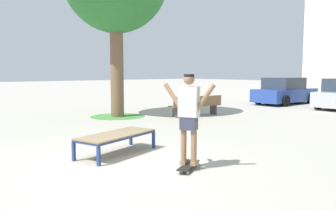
{
  "coord_description": "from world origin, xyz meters",
  "views": [
    {
      "loc": [
        5.54,
        -3.46,
        1.82
      ],
      "look_at": [
        -0.78,
        1.96,
        1.0
      ],
      "focal_mm": 36.02,
      "sensor_mm": 36.0,
      "label": 1
    }
  ],
  "objects_px": {
    "skateboard": "(189,165)",
    "car_blue": "(285,92)",
    "skate_box": "(117,136)",
    "skater": "(189,113)",
    "park_bench": "(196,105)"
  },
  "relations": [
    {
      "from": "skate_box",
      "to": "car_blue",
      "type": "xyz_separation_m",
      "value": [
        -3.86,
        13.55,
        0.28
      ]
    },
    {
      "from": "skateboard",
      "to": "car_blue",
      "type": "height_order",
      "value": "car_blue"
    },
    {
      "from": "skate_box",
      "to": "park_bench",
      "type": "bearing_deg",
      "value": 119.87
    },
    {
      "from": "skate_box",
      "to": "park_bench",
      "type": "xyz_separation_m",
      "value": [
        -3.43,
        5.97,
        0.03
      ]
    },
    {
      "from": "skateboard",
      "to": "park_bench",
      "type": "height_order",
      "value": "park_bench"
    },
    {
      "from": "car_blue",
      "to": "skater",
      "type": "bearing_deg",
      "value": -66.36
    },
    {
      "from": "skater",
      "to": "skate_box",
      "type": "bearing_deg",
      "value": -168.71
    },
    {
      "from": "skater",
      "to": "park_bench",
      "type": "relative_size",
      "value": 0.69
    },
    {
      "from": "park_bench",
      "to": "skate_box",
      "type": "bearing_deg",
      "value": -60.13
    },
    {
      "from": "skate_box",
      "to": "car_blue",
      "type": "relative_size",
      "value": 0.48
    },
    {
      "from": "skateboard",
      "to": "skate_box",
      "type": "bearing_deg",
      "value": -168.76
    },
    {
      "from": "skate_box",
      "to": "park_bench",
      "type": "height_order",
      "value": "park_bench"
    },
    {
      "from": "skate_box",
      "to": "skater",
      "type": "distance_m",
      "value": 2.05
    },
    {
      "from": "skateboard",
      "to": "car_blue",
      "type": "xyz_separation_m",
      "value": [
        -5.76,
        13.17,
        0.61
      ]
    },
    {
      "from": "skate_box",
      "to": "skater",
      "type": "xyz_separation_m",
      "value": [
        1.9,
        0.38,
        0.66
      ]
    }
  ]
}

